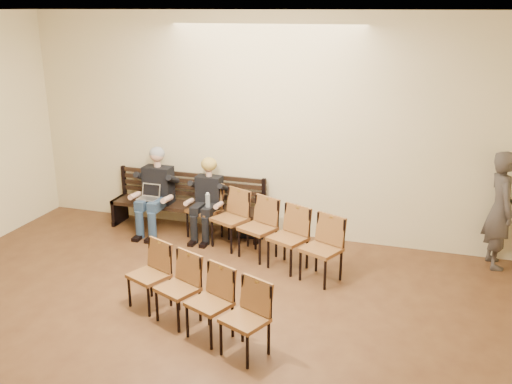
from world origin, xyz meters
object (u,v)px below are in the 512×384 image
Objects in this scene: bench at (187,218)px; seated_woman at (207,202)px; water_bottle at (208,207)px; bag at (251,227)px; seated_man at (156,190)px; chair_row_back at (193,296)px; chair_row_front at (258,229)px; laptop at (148,201)px; passerby at (502,201)px.

seated_woman is (0.42, -0.12, 0.36)m from bench.
bag is at bearing 36.90° from water_bottle.
seated_man reaches higher than chair_row_back.
chair_row_front reaches higher than bag.
water_bottle is at bearing 7.58° from laptop.
passerby reaches higher than laptop.
seated_woman is 3.72× the size of laptop.
chair_row_front is at bearing 110.68° from chair_row_back.
laptop is at bearing -165.34° from bag.
chair_row_back is at bearing -55.67° from seated_man.
water_bottle is 0.98m from chair_row_front.
laptop is 5.30m from passerby.
bench is 1.34× the size of passerby.
seated_man is 0.51× the size of chair_row_front.
passerby is 0.96× the size of chair_row_back.
seated_man is at bearing 168.36° from water_bottle.
passerby is (5.22, 0.22, 0.27)m from seated_man.
seated_woman is at bearing 114.91° from water_bottle.
seated_woman is 0.97m from laptop.
chair_row_back is at bearing -68.40° from chair_row_front.
seated_man is at bearing -166.04° from bench.
chair_row_back is at bearing -85.13° from bag.
seated_woman is at bearing 0.00° from seated_man.
bench is 6.17× the size of bag.
seated_woman is 0.58× the size of chair_row_back.
seated_woman reaches higher than chair_row_back.
bench is 0.71m from laptop.
seated_man reaches higher than bag.
chair_row_front is at bearing -15.52° from seated_man.
bag is 3.75m from passerby.
chair_row_back reaches higher than laptop.
seated_woman is 0.23m from water_bottle.
seated_woman is at bearing -16.02° from bench.
bag is at bearing 139.10° from chair_row_front.
laptop reaches higher than bag.
laptop reaches higher than bench.
laptop is 1.30× the size of water_bottle.
bag is 0.21× the size of chair_row_back.
seated_man is 0.25m from laptop.
seated_woman is at bearing 19.77° from laptop.
passerby is at bearing 37.09° from chair_row_front.
seated_woman is 4.35m from passerby.
bench is 1.29× the size of chair_row_back.
bench is 0.68m from seated_man.
seated_man is 0.72× the size of passerby.
bench is 8.25× the size of laptop.
water_bottle is 0.82m from bag.
chair_row_back reaches higher than bag.
chair_row_back is at bearing 117.62° from passerby.
bench is at bearing 139.01° from chair_row_back.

